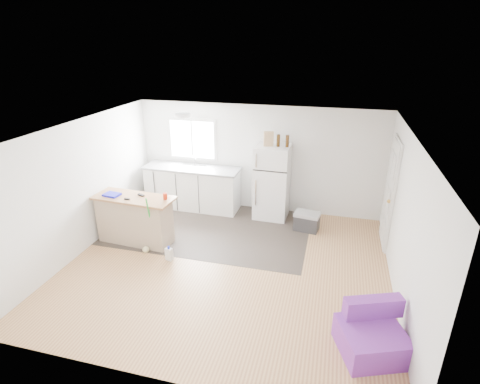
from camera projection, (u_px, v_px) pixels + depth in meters
name	position (u px, v px, depth m)	size (l,w,h in m)	color
room	(226.00, 203.00, 6.15)	(5.51, 5.01, 2.41)	#A76C46
vinyl_zone	(211.00, 228.00, 7.89)	(4.05, 2.50, 0.00)	#372E29
window	(192.00, 139.00, 8.60)	(1.18, 0.06, 0.98)	white
interior_door	(390.00, 194.00, 6.97)	(0.11, 0.92, 2.10)	white
ceiling_fixture	(183.00, 115.00, 7.06)	(0.30, 0.30, 0.07)	white
kitchen_cabinets	(193.00, 187.00, 8.69)	(2.22, 0.72, 1.28)	white
peninsula	(135.00, 219.00, 7.21)	(1.58, 0.69, 0.95)	tan
refrigerator	(272.00, 182.00, 8.12)	(0.74, 0.70, 1.63)	white
cooler	(307.00, 221.00, 7.75)	(0.55, 0.42, 0.39)	#2F2E31
purple_seat	(372.00, 335.00, 4.73)	(0.97, 0.97, 0.63)	purple
cleaner_jug	(169.00, 254.00, 6.72)	(0.15, 0.12, 0.28)	silver
mop	(148.00, 241.00, 6.94)	(0.21, 0.32, 1.14)	green
red_cup	(165.00, 196.00, 6.90)	(0.08, 0.08, 0.12)	#B9250B
blue_tray	(112.00, 195.00, 7.08)	(0.30, 0.22, 0.04)	#1516C5
tool_a	(141.00, 195.00, 7.07)	(0.14, 0.05, 0.03)	black
tool_b	(127.00, 199.00, 6.90)	(0.10, 0.04, 0.03)	black
cardboard_box	(269.00, 139.00, 7.72)	(0.20, 0.10, 0.30)	tan
bottle_left	(278.00, 141.00, 7.70)	(0.07, 0.07, 0.25)	#3A230A
bottle_right	(287.00, 141.00, 7.66)	(0.07, 0.07, 0.25)	#3A230A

